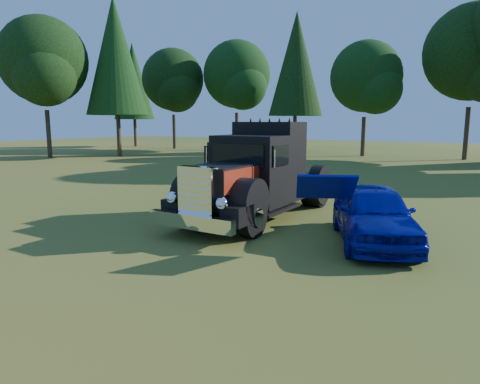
% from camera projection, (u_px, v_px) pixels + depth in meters
% --- Properties ---
extents(ground, '(120.00, 120.00, 0.00)m').
position_uv_depth(ground, '(199.00, 241.00, 10.90)').
color(ground, '#2B4D16').
rests_on(ground, ground).
extents(treeline, '(72.10, 24.04, 14.05)m').
position_uv_depth(treeline, '(428.00, 55.00, 32.16)').
color(treeline, '#2D2116').
rests_on(treeline, ground).
extents(diamond_t_truck, '(3.38, 7.16, 3.00)m').
position_uv_depth(diamond_t_truck, '(256.00, 178.00, 13.32)').
color(diamond_t_truck, black).
rests_on(diamond_t_truck, ground).
extents(hotrod_coupe, '(3.37, 4.64, 1.89)m').
position_uv_depth(hotrod_coupe, '(373.00, 213.00, 10.68)').
color(hotrod_coupe, '#083DBA').
rests_on(hotrod_coupe, ground).
extents(spectator_near, '(0.47, 0.65, 1.67)m').
position_uv_depth(spectator_near, '(209.00, 191.00, 13.62)').
color(spectator_near, '#22374F').
rests_on(spectator_near, ground).
extents(spectator_far, '(1.08, 1.05, 1.76)m').
position_uv_depth(spectator_far, '(211.00, 187.00, 14.04)').
color(spectator_far, '#1A233E').
rests_on(spectator_far, ground).
extents(distant_teal_car, '(4.11, 3.51, 1.33)m').
position_uv_depth(distant_teal_car, '(242.00, 147.00, 40.54)').
color(distant_teal_car, '#0A3D3B').
rests_on(distant_teal_car, ground).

